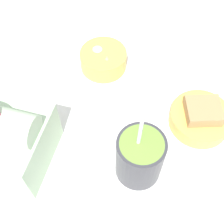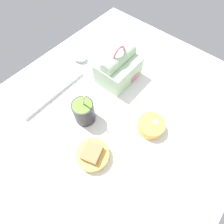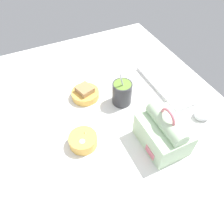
{
  "view_description": "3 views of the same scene",
  "coord_description": "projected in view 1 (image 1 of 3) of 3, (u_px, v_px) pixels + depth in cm",
  "views": [
    {
      "loc": [
        -7.03,
        33.99,
        62.09
      ],
      "look_at": [
        2.75,
        -0.85,
        7.0
      ],
      "focal_mm": 50.0,
      "sensor_mm": 36.0,
      "label": 1
    },
    {
      "loc": [
        -25.54,
        -24.89,
        72.56
      ],
      "look_at": [
        2.75,
        -0.85,
        7.0
      ],
      "focal_mm": 28.0,
      "sensor_mm": 36.0,
      "label": 2
    },
    {
      "loc": [
        59.0,
        -27.6,
        78.36
      ],
      "look_at": [
        2.75,
        -0.85,
        7.0
      ],
      "focal_mm": 35.0,
      "sensor_mm": 36.0,
      "label": 3
    }
  ],
  "objects": [
    {
      "name": "bento_bowl_sandwich",
      "position": [
        200.0,
        117.0,
        0.68
      ],
      "size": [
        13.4,
        13.4,
        6.25
      ],
      "color": "#EAB24C",
      "rests_on": "desk_surface"
    },
    {
      "name": "bento_bowl_snacks",
      "position": [
        103.0,
        59.0,
        0.77
      ],
      "size": [
        11.52,
        11.52,
        5.67
      ],
      "color": "#EAB24C",
      "rests_on": "desk_surface"
    },
    {
      "name": "desk_surface",
      "position": [
        123.0,
        132.0,
        0.7
      ],
      "size": [
        140.0,
        110.0,
        2.0
      ],
      "color": "white",
      "rests_on": "ground"
    },
    {
      "name": "soup_cup",
      "position": [
        140.0,
        157.0,
        0.59
      ],
      "size": [
        9.2,
        9.2,
        18.87
      ],
      "color": "#333338",
      "rests_on": "desk_surface"
    }
  ]
}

